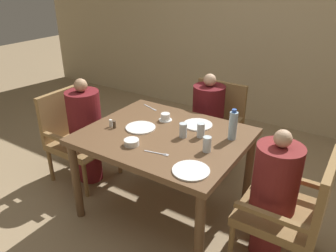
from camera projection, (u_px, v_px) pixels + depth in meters
The scene contains 22 objects.
ground_plane at pixel (165, 209), 3.00m from camera, with size 16.00×16.00×0.00m, color #9E8460.
wall_back at pixel (265, 20), 4.21m from camera, with size 8.00×0.06×2.80m.
dining_table at pixel (165, 144), 2.71m from camera, with size 1.29×1.07×0.77m.
chair_left_side at pixel (76, 133), 3.32m from camera, with size 0.56×0.56×0.91m.
diner_in_left_chair at pixel (86, 130), 3.21m from camera, with size 0.32×0.32×1.08m.
chair_far_side at pixel (213, 124), 3.52m from camera, with size 0.56×0.56×0.91m.
diner_in_far_chair at pixel (207, 123), 3.38m from camera, with size 0.32×0.32×1.08m.
chair_right_side at pixel (294, 208), 2.27m from camera, with size 0.56×0.56×0.91m.
diner_in_right_chair at pixel (273, 195), 2.32m from camera, with size 0.32×0.32×1.05m.
plate_main_left at pixel (141, 128), 2.77m from camera, with size 0.25×0.25×0.01m.
plate_main_right at pixel (198, 125), 2.82m from camera, with size 0.25×0.25×0.01m.
plate_dessert_center at pixel (191, 171), 2.17m from camera, with size 0.25×0.25×0.01m.
teacup_with_saucer at pixel (165, 117), 2.90m from camera, with size 0.12×0.12×0.07m.
bowl_small at pixel (132, 142), 2.49m from camera, with size 0.12×0.12×0.05m.
water_bottle at pixel (233, 125), 2.54m from camera, with size 0.07×0.07×0.25m.
glass_tall_near at pixel (183, 130), 2.60m from camera, with size 0.06×0.06×0.12m.
glass_tall_mid at pixel (207, 144), 2.39m from camera, with size 0.06×0.06×0.12m.
glass_tall_far at pixel (201, 130), 2.60m from camera, with size 0.06×0.06×0.12m.
salt_shaker at pixel (111, 123), 2.78m from camera, with size 0.03×0.03×0.07m.
pepper_shaker at pixel (114, 124), 2.76m from camera, with size 0.03×0.03×0.06m.
fork_beside_plate at pixel (159, 153), 2.38m from camera, with size 0.19×0.05×0.00m.
knife_beside_plate at pixel (151, 108), 3.18m from camera, with size 0.20×0.08×0.00m.
Camera 1 is at (1.31, -1.99, 1.97)m, focal length 35.00 mm.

